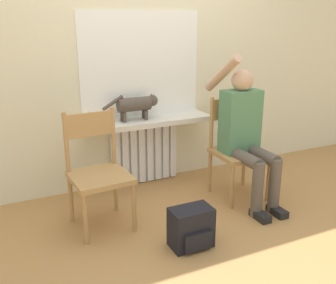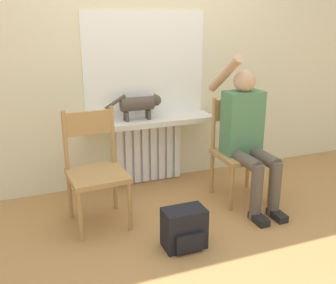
# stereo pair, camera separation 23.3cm
# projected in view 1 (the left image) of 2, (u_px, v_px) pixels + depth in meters

# --- Properties ---
(ground_plane) EXTENTS (12.00, 12.00, 0.00)m
(ground_plane) POSITION_uv_depth(u_px,v_px,m) (201.00, 234.00, 3.07)
(ground_plane) COLOR #B27F47
(wall_with_window) EXTENTS (7.00, 0.06, 2.70)m
(wall_with_window) POSITION_uv_depth(u_px,v_px,m) (139.00, 47.00, 3.72)
(wall_with_window) COLOR beige
(wall_with_window) RESTS_ON ground_plane
(radiator) EXTENTS (0.70, 0.08, 0.63)m
(radiator) POSITION_uv_depth(u_px,v_px,m) (145.00, 152.00, 3.97)
(radiator) COLOR white
(radiator) RESTS_ON ground_plane
(windowsill) EXTENTS (1.25, 0.31, 0.05)m
(windowsill) POSITION_uv_depth(u_px,v_px,m) (148.00, 122.00, 3.77)
(windowsill) COLOR silver
(windowsill) RESTS_ON radiator
(window_glass) EXTENTS (1.20, 0.01, 0.99)m
(window_glass) POSITION_uv_depth(u_px,v_px,m) (141.00, 65.00, 3.74)
(window_glass) COLOR white
(window_glass) RESTS_ON windowsill
(chair_left) EXTENTS (0.46, 0.46, 0.93)m
(chair_left) POSITION_uv_depth(u_px,v_px,m) (98.00, 170.00, 3.09)
(chair_left) COLOR #B2844C
(chair_left) RESTS_ON ground_plane
(chair_right) EXTENTS (0.45, 0.45, 0.93)m
(chair_right) POSITION_uv_depth(u_px,v_px,m) (237.00, 148.00, 3.63)
(chair_right) COLOR #B2844C
(chair_right) RESTS_ON ground_plane
(person) EXTENTS (0.36, 0.97, 1.33)m
(person) POSITION_uv_depth(u_px,v_px,m) (246.00, 131.00, 3.47)
(person) COLOR brown
(person) RESTS_ON ground_plane
(cat) EXTENTS (0.55, 0.13, 0.26)m
(cat) POSITION_uv_depth(u_px,v_px,m) (137.00, 104.00, 3.68)
(cat) COLOR #4C4238
(cat) RESTS_ON windowsill
(backpack) EXTENTS (0.31, 0.22, 0.30)m
(backpack) POSITION_uv_depth(u_px,v_px,m) (191.00, 228.00, 2.87)
(backpack) COLOR black
(backpack) RESTS_ON ground_plane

